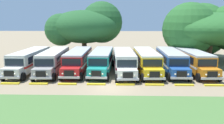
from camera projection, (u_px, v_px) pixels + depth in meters
name	position (u px, v px, depth m)	size (l,w,h in m)	color
ground_plane	(110.00, 88.00, 23.03)	(220.00, 220.00, 0.00)	#937F60
foreground_grass_strip	(107.00, 119.00, 15.85)	(80.00, 9.93, 0.01)	#4C7538
parked_bus_slot_0	(30.00, 60.00, 30.11)	(2.84, 10.86, 2.82)	silver
parked_bus_slot_1	(54.00, 60.00, 29.93)	(3.04, 10.89, 2.82)	#9E9993
parked_bus_slot_2	(78.00, 60.00, 30.19)	(2.73, 10.85, 2.82)	red
parked_bus_slot_3	(102.00, 60.00, 30.08)	(2.97, 10.88, 2.82)	teal
parked_bus_slot_4	(124.00, 61.00, 29.43)	(3.13, 10.90, 2.82)	silver
parked_bus_slot_5	(146.00, 60.00, 29.70)	(3.02, 10.88, 2.82)	yellow
parked_bus_slot_6	(171.00, 60.00, 29.91)	(2.81, 10.85, 2.82)	#23519E
parked_bus_slot_7	(193.00, 60.00, 29.77)	(3.11, 10.90, 2.82)	orange
curb_wheelstop_0	(10.00, 83.00, 24.33)	(2.00, 0.36, 0.15)	yellow
curb_wheelstop_1	(39.00, 84.00, 24.24)	(2.00, 0.36, 0.15)	yellow
curb_wheelstop_2	(67.00, 84.00, 24.15)	(2.00, 0.36, 0.15)	yellow
curb_wheelstop_3	(96.00, 84.00, 24.06)	(2.00, 0.36, 0.15)	yellow
curb_wheelstop_4	(125.00, 84.00, 23.97)	(2.00, 0.36, 0.15)	yellow
curb_wheelstop_5	(155.00, 85.00, 23.87)	(2.00, 0.36, 0.15)	yellow
curb_wheelstop_6	(184.00, 85.00, 23.78)	(2.00, 0.36, 0.15)	yellow
curb_wheelstop_7	(214.00, 85.00, 23.69)	(2.00, 0.36, 0.15)	yellow
broad_shade_tree	(87.00, 26.00, 39.92)	(13.30, 12.10, 10.12)	brown
secondary_tree	(207.00, 29.00, 37.74)	(15.95, 17.04, 9.86)	brown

